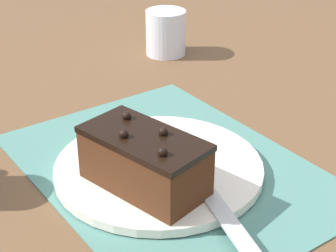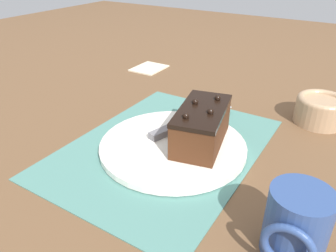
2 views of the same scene
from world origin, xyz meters
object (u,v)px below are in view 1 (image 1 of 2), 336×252
object	(u,v)px
cake_plate	(161,169)
chocolate_cake	(144,161)
drinking_glass	(166,33)
serving_knife	(198,176)

from	to	relation	value
cake_plate	chocolate_cake	size ratio (longest dim) A/B	1.61
cake_plate	chocolate_cake	bearing A→B (deg)	121.91
drinking_glass	chocolate_cake	bearing A→B (deg)	141.65
serving_knife	chocolate_cake	bearing A→B (deg)	-7.83
chocolate_cake	serving_knife	size ratio (longest dim) A/B	0.75
cake_plate	serving_knife	bearing A→B (deg)	-160.42
chocolate_cake	serving_knife	bearing A→B (deg)	-114.00
chocolate_cake	drinking_glass	bearing A→B (deg)	-38.35
chocolate_cake	serving_knife	xyz separation A→B (m)	(-0.03, -0.06, -0.03)
chocolate_cake	drinking_glass	xyz separation A→B (m)	(0.40, -0.32, -0.01)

